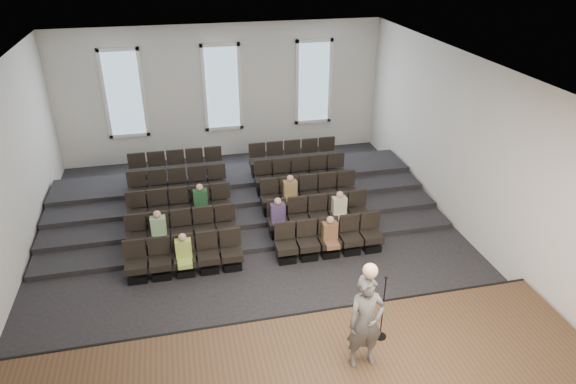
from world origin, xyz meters
name	(u,v)px	position (x,y,z in m)	size (l,w,h in m)	color
ground	(256,252)	(0.00, 0.00, 0.00)	(14.00, 14.00, 0.00)	black
ceiling	(250,70)	(0.00, 0.00, 5.01)	(12.00, 14.00, 0.02)	white
wall_back	(222,93)	(0.00, 7.02, 2.50)	(12.00, 0.04, 5.00)	silver
wall_front	(338,381)	(0.00, -7.02, 2.50)	(12.00, 0.04, 5.00)	silver
wall_right	(468,149)	(6.02, 0.00, 2.50)	(0.04, 14.00, 5.00)	silver
stage_lip	(281,326)	(0.00, -3.33, 0.25)	(11.80, 0.06, 0.52)	black
risers	(239,194)	(0.00, 3.17, 0.20)	(11.80, 4.80, 0.60)	black
seating_rows	(247,204)	(0.00, 1.54, 0.68)	(6.80, 4.70, 1.67)	black
windows	(222,88)	(0.00, 6.95, 2.70)	(8.44, 0.10, 3.24)	white
audience	(256,217)	(0.10, 0.45, 0.83)	(5.45, 2.64, 1.10)	#A2C34E
speaker	(366,322)	(1.25, -4.93, 1.48)	(0.71, 0.47, 1.96)	#565351
mic_stand	(382,319)	(1.84, -4.37, 0.95)	(0.25, 0.25, 1.51)	black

